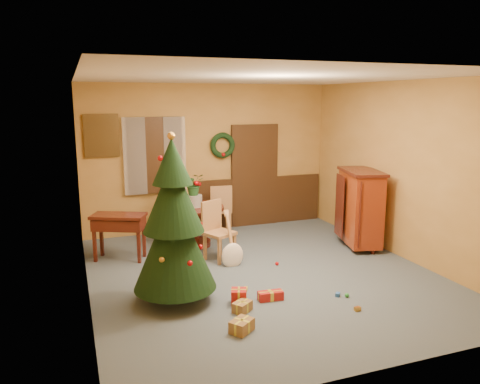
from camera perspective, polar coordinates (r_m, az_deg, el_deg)
name	(u,v)px	position (r m, az deg, el deg)	size (l,w,h in m)	color
room_envelope	(220,174)	(9.43, -2.43, 2.18)	(5.50, 5.50, 5.50)	#3C4C58
dining_table	(195,218)	(8.41, -5.56, -3.21)	(1.05, 1.05, 0.72)	black
urn	(194,201)	(8.33, -5.60, -1.07)	(0.28, 0.28, 0.21)	slate
centerpiece_plant	(194,184)	(8.28, -5.64, 0.93)	(0.35, 0.30, 0.38)	#1E4C23
chair_near	(216,228)	(7.70, -2.91, -4.43)	(0.56, 0.56, 0.97)	olive
chair_far	(220,208)	(9.15, -2.40, -1.91)	(0.48, 0.48, 0.97)	olive
guitar	(232,240)	(7.38, -0.94, -5.90)	(0.36, 0.17, 0.85)	white
plant_stand	(172,217)	(8.58, -8.33, -3.09)	(0.31, 0.31, 0.79)	black
stand_plant	(171,190)	(8.47, -8.43, 0.20)	(0.22, 0.18, 0.41)	#19471E
christmas_tree	(174,224)	(6.00, -8.08, -3.85)	(1.07, 1.07, 2.21)	#382111
writing_desk	(119,226)	(7.89, -14.54, -3.98)	(0.96, 0.74, 0.76)	black
sideboard	(360,206)	(8.54, 14.45, -1.68)	(0.84, 1.19, 1.39)	#60190B
gift_a	(242,326)	(5.53, 0.22, -15.99)	(0.33, 0.31, 0.14)	brown
gift_b	(239,297)	(6.18, -0.14, -12.63)	(0.25, 0.25, 0.20)	#A61916
gift_c	(242,307)	(5.99, 0.28, -13.79)	(0.29, 0.27, 0.13)	brown
gift_d	(271,296)	(6.32, 3.75, -12.49)	(0.34, 0.16, 0.12)	#A61916
toy_a	(338,295)	(6.55, 11.82, -12.14)	(0.08, 0.05, 0.05)	#295BB2
toy_b	(347,295)	(6.55, 12.91, -12.16)	(0.06, 0.06, 0.06)	#248733
toy_c	(245,289)	(6.59, 0.67, -11.75)	(0.08, 0.05, 0.05)	gold
toy_d	(277,264)	(7.55, 4.53, -8.69)	(0.06, 0.06, 0.06)	#B30B0E
toy_e	(357,309)	(6.20, 14.12, -13.65)	(0.08, 0.05, 0.05)	gold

